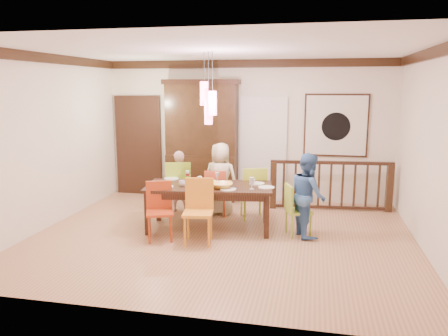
% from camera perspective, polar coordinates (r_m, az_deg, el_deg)
% --- Properties ---
extents(floor, '(6.00, 6.00, 0.00)m').
position_cam_1_polar(floor, '(7.06, -0.27, -8.93)').
color(floor, '#A67350').
rests_on(floor, ground).
extents(ceiling, '(6.00, 6.00, 0.00)m').
position_cam_1_polar(ceiling, '(6.68, -0.29, 15.23)').
color(ceiling, white).
rests_on(ceiling, wall_back).
extents(wall_back, '(6.00, 0.00, 6.00)m').
position_cam_1_polar(wall_back, '(9.16, 3.01, 4.86)').
color(wall_back, beige).
rests_on(wall_back, floor).
extents(wall_left, '(0.00, 5.00, 5.00)m').
position_cam_1_polar(wall_left, '(7.91, -22.09, 3.20)').
color(wall_left, beige).
rests_on(wall_left, floor).
extents(wall_right, '(0.00, 5.00, 5.00)m').
position_cam_1_polar(wall_right, '(6.77, 25.43, 1.84)').
color(wall_right, beige).
rests_on(wall_right, floor).
extents(crown_molding, '(6.00, 5.00, 0.16)m').
position_cam_1_polar(crown_molding, '(6.67, -0.29, 14.55)').
color(crown_molding, black).
rests_on(crown_molding, wall_back).
extents(panel_door, '(1.04, 0.07, 2.24)m').
position_cam_1_polar(panel_door, '(9.82, -11.05, 2.71)').
color(panel_door, black).
rests_on(panel_door, wall_back).
extents(white_doorway, '(0.97, 0.05, 2.22)m').
position_cam_1_polar(white_doorway, '(9.13, 5.13, 2.29)').
color(white_doorway, silver).
rests_on(white_doorway, wall_back).
extents(painting, '(1.25, 0.06, 1.25)m').
position_cam_1_polar(painting, '(9.01, 14.41, 5.41)').
color(painting, black).
rests_on(painting, wall_back).
extents(pendant_cluster, '(0.27, 0.21, 1.14)m').
position_cam_1_polar(pendant_cluster, '(7.06, -2.03, 8.52)').
color(pendant_cluster, '#EB466A').
rests_on(pendant_cluster, ceiling).
extents(dining_table, '(2.17, 1.19, 0.75)m').
position_cam_1_polar(dining_table, '(7.26, -1.96, -2.93)').
color(dining_table, black).
rests_on(dining_table, floor).
extents(chair_far_left, '(0.57, 0.57, 1.02)m').
position_cam_1_polar(chair_far_left, '(8.14, -5.95, -2.07)').
color(chair_far_left, '#85AF22').
rests_on(chair_far_left, floor).
extents(chair_far_mid, '(0.46, 0.46, 0.87)m').
position_cam_1_polar(chair_far_mid, '(8.07, -1.08, -2.75)').
color(chair_far_mid, '#C04523').
rests_on(chair_far_mid, floor).
extents(chair_far_right, '(0.55, 0.55, 0.96)m').
position_cam_1_polar(chair_far_right, '(7.89, 3.78, -2.72)').
color(chair_far_right, '#A5C027').
rests_on(chair_far_right, floor).
extents(chair_near_left, '(0.53, 0.53, 0.90)m').
position_cam_1_polar(chair_near_left, '(6.84, -8.42, -5.16)').
color(chair_near_left, '#A83613').
rests_on(chair_near_left, floor).
extents(chair_near_mid, '(0.50, 0.50, 0.98)m').
position_cam_1_polar(chair_near_mid, '(6.63, -3.42, -5.18)').
color(chair_near_mid, orange).
rests_on(chair_near_mid, floor).
extents(chair_end_right, '(0.48, 0.48, 0.83)m').
position_cam_1_polar(chair_end_right, '(7.08, 9.75, -4.98)').
color(chair_end_right, '#92B432').
rests_on(chair_end_right, floor).
extents(china_hutch, '(1.59, 0.46, 2.51)m').
position_cam_1_polar(china_hutch, '(9.17, -2.90, 3.65)').
color(china_hutch, black).
rests_on(china_hutch, floor).
extents(balustrade, '(2.33, 0.29, 0.96)m').
position_cam_1_polar(balustrade, '(8.67, 13.75, -2.12)').
color(balustrade, black).
rests_on(balustrade, floor).
extents(person_far_left, '(0.45, 0.32, 1.18)m').
position_cam_1_polar(person_far_left, '(8.31, -5.85, -1.76)').
color(person_far_left, '#D3A3A0').
rests_on(person_far_left, floor).
extents(person_far_mid, '(0.71, 0.51, 1.35)m').
position_cam_1_polar(person_far_mid, '(8.10, -0.47, -1.42)').
color(person_far_mid, beige).
rests_on(person_far_mid, floor).
extents(person_end_right, '(0.71, 0.79, 1.34)m').
position_cam_1_polar(person_end_right, '(7.05, 10.91, -3.47)').
color(person_end_right, '#3C68AA').
rests_on(person_end_right, floor).
extents(serving_bowl, '(0.43, 0.43, 0.09)m').
position_cam_1_polar(serving_bowl, '(7.03, -0.31, -2.28)').
color(serving_bowl, gold).
rests_on(serving_bowl, dining_table).
extents(small_bowl, '(0.25, 0.25, 0.06)m').
position_cam_1_polar(small_bowl, '(7.26, -2.96, -2.01)').
color(small_bowl, white).
rests_on(small_bowl, dining_table).
extents(cup_left, '(0.16, 0.16, 0.10)m').
position_cam_1_polar(cup_left, '(7.18, -5.42, -2.01)').
color(cup_left, silver).
rests_on(cup_left, dining_table).
extents(cup_right, '(0.13, 0.13, 0.10)m').
position_cam_1_polar(cup_right, '(7.27, 3.68, -1.84)').
color(cup_right, silver).
rests_on(cup_right, dining_table).
extents(plate_far_left, '(0.26, 0.26, 0.01)m').
position_cam_1_polar(plate_far_left, '(7.77, -6.87, -1.39)').
color(plate_far_left, white).
rests_on(plate_far_left, dining_table).
extents(plate_far_mid, '(0.26, 0.26, 0.01)m').
position_cam_1_polar(plate_far_mid, '(7.51, -2.01, -1.73)').
color(plate_far_mid, white).
rests_on(plate_far_mid, dining_table).
extents(plate_far_right, '(0.26, 0.26, 0.01)m').
position_cam_1_polar(plate_far_right, '(7.35, 4.33, -2.03)').
color(plate_far_right, white).
rests_on(plate_far_right, dining_table).
extents(plate_near_left, '(0.26, 0.26, 0.01)m').
position_cam_1_polar(plate_near_left, '(7.17, -7.67, -2.41)').
color(plate_near_left, white).
rests_on(plate_near_left, dining_table).
extents(plate_near_mid, '(0.26, 0.26, 0.01)m').
position_cam_1_polar(plate_near_mid, '(6.92, 0.53, -2.80)').
color(plate_near_mid, white).
rests_on(plate_near_mid, dining_table).
extents(plate_end_right, '(0.26, 0.26, 0.01)m').
position_cam_1_polar(plate_end_right, '(7.09, 5.56, -2.52)').
color(plate_end_right, white).
rests_on(plate_end_right, dining_table).
extents(wine_glass_a, '(0.08, 0.08, 0.19)m').
position_cam_1_polar(wine_glass_a, '(7.51, -4.78, -1.09)').
color(wine_glass_a, '#590C19').
rests_on(wine_glass_a, dining_table).
extents(wine_glass_b, '(0.08, 0.08, 0.19)m').
position_cam_1_polar(wine_glass_b, '(7.36, -0.89, -1.30)').
color(wine_glass_b, silver).
rests_on(wine_glass_b, dining_table).
extents(wine_glass_c, '(0.08, 0.08, 0.19)m').
position_cam_1_polar(wine_glass_c, '(7.03, -3.18, -1.87)').
color(wine_glass_c, '#590C19').
rests_on(wine_glass_c, dining_table).
extents(wine_glass_d, '(0.08, 0.08, 0.19)m').
position_cam_1_polar(wine_glass_d, '(6.96, 3.64, -2.00)').
color(wine_glass_d, silver).
rests_on(wine_glass_d, dining_table).
extents(napkin, '(0.18, 0.14, 0.01)m').
position_cam_1_polar(napkin, '(6.95, -3.26, -2.76)').
color(napkin, '#D83359').
rests_on(napkin, dining_table).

